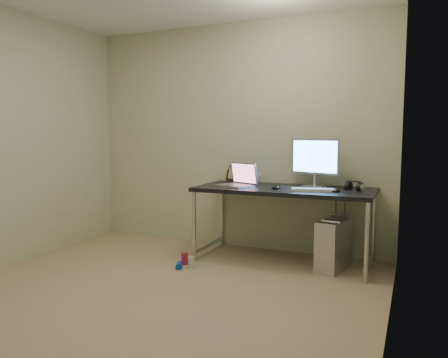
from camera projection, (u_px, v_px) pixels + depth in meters
floor at (151, 297)px, 3.45m from camera, size 3.50×3.50×0.00m
wall_back at (235, 137)px, 4.91m from camera, size 3.50×0.02×2.50m
wall_right at (394, 140)px, 2.62m from camera, size 0.02×3.50×2.50m
desk at (284, 195)px, 4.35m from camera, size 1.75×0.76×0.75m
tower_computer at (334, 245)px, 4.13m from camera, size 0.29×0.49×0.51m
cable_a at (336, 220)px, 4.50m from camera, size 0.01×0.16×0.69m
cable_b at (345, 223)px, 4.45m from camera, size 0.02×0.11×0.71m
can_red at (185, 258)px, 4.30m from camera, size 0.08×0.08×0.12m
can_white at (191, 262)px, 4.19m from camera, size 0.07×0.07×0.11m
can_blue at (179, 265)px, 4.17m from camera, size 0.10×0.13×0.06m
laptop at (238, 181)px, 4.46m from camera, size 0.43×0.39×0.24m
monitor at (315, 159)px, 4.37m from camera, size 0.51×0.20×0.49m
keyboard at (313, 190)px, 4.08m from camera, size 0.42×0.22×0.02m
mouse_right at (335, 190)px, 4.03m from camera, size 0.11×0.14×0.04m
mouse_left at (276, 187)px, 4.26m from camera, size 0.10×0.14×0.04m
headphones at (354, 187)px, 4.15m from camera, size 0.19×0.11×0.11m
picture_frame at (235, 173)px, 4.92m from camera, size 0.24×0.14×0.19m
webcam at (259, 175)px, 4.73m from camera, size 0.04×0.04×0.12m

